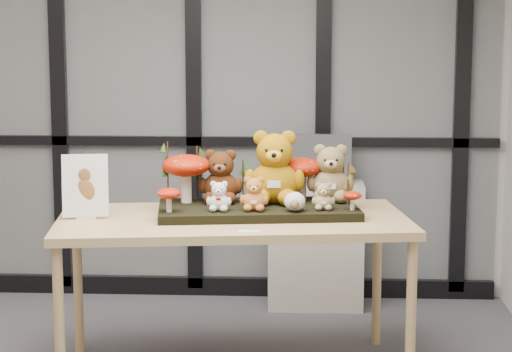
# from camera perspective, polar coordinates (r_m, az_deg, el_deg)

# --- Properties ---
(room_shell) EXTENTS (5.00, 5.00, 5.00)m
(room_shell) POSITION_cam_1_polar(r_m,az_deg,el_deg) (3.79, -15.22, 7.31)
(room_shell) COLOR #B9B7AF
(room_shell) RESTS_ON floor
(glass_partition) EXTENTS (4.90, 0.06, 2.78)m
(glass_partition) POSITION_cam_1_polar(r_m,az_deg,el_deg) (6.20, -8.01, 5.55)
(glass_partition) COLOR #2D383F
(glass_partition) RESTS_ON floor
(display_table) EXTENTS (1.87, 1.11, 0.83)m
(display_table) POSITION_cam_1_polar(r_m,az_deg,el_deg) (4.73, -1.43, -3.30)
(display_table) COLOR tan
(display_table) RESTS_ON floor
(diorama_tray) EXTENTS (1.08, 0.64, 0.04)m
(diorama_tray) POSITION_cam_1_polar(r_m,az_deg,el_deg) (4.79, 0.11, -2.10)
(diorama_tray) COLOR black
(diorama_tray) RESTS_ON display_table
(bear_pooh_yellow) EXTENTS (0.36, 0.33, 0.42)m
(bear_pooh_yellow) POSITION_cam_1_polar(r_m,az_deg,el_deg) (4.84, 1.15, 0.80)
(bear_pooh_yellow) COLOR #A16D08
(bear_pooh_yellow) RESTS_ON diorama_tray
(bear_brown_medium) EXTENTS (0.26, 0.24, 0.31)m
(bear_brown_medium) POSITION_cam_1_polar(r_m,az_deg,el_deg) (4.87, -2.19, 0.17)
(bear_brown_medium) COLOR #401E0B
(bear_brown_medium) RESTS_ON diorama_tray
(bear_tan_back) EXTENTS (0.28, 0.26, 0.33)m
(bear_tan_back) POSITION_cam_1_polar(r_m,az_deg,el_deg) (4.92, 4.61, 0.38)
(bear_tan_back) COLOR olive
(bear_tan_back) RESTS_ON diorama_tray
(bear_small_yellow) EXTENTS (0.16, 0.15, 0.19)m
(bear_small_yellow) POSITION_cam_1_polar(r_m,az_deg,el_deg) (4.64, -0.11, -0.98)
(bear_small_yellow) COLOR #C56F2B
(bear_small_yellow) RESTS_ON diorama_tray
(bear_white_bow) EXTENTS (0.14, 0.13, 0.17)m
(bear_white_bow) POSITION_cam_1_polar(r_m,az_deg,el_deg) (4.64, -2.29, -1.14)
(bear_white_bow) COLOR white
(bear_white_bow) RESTS_ON diorama_tray
(bear_beige_small) EXTENTS (0.13, 0.12, 0.15)m
(bear_beige_small) POSITION_cam_1_polar(r_m,az_deg,el_deg) (4.68, 4.18, -1.15)
(bear_beige_small) COLOR tan
(bear_beige_small) RESTS_ON diorama_tray
(plush_cream_hedgehog) EXTENTS (0.09, 0.08, 0.11)m
(plush_cream_hedgehog) POSITION_cam_1_polar(r_m,az_deg,el_deg) (4.63, 2.39, -1.52)
(plush_cream_hedgehog) COLOR beige
(plush_cream_hedgehog) RESTS_ON diorama_tray
(mushroom_back_left) EXTENTS (0.25, 0.25, 0.28)m
(mushroom_back_left) POSITION_cam_1_polar(r_m,az_deg,el_deg) (4.87, -4.32, -0.01)
(mushroom_back_left) COLOR #991804
(mushroom_back_left) RESTS_ON diorama_tray
(mushroom_back_right) EXTENTS (0.22, 0.22, 0.25)m
(mushroom_back_right) POSITION_cam_1_polar(r_m,az_deg,el_deg) (4.95, 2.83, -0.03)
(mushroom_back_right) COLOR #991804
(mushroom_back_right) RESTS_ON diorama_tray
(mushroom_front_left) EXTENTS (0.12, 0.12, 0.13)m
(mushroom_front_left) POSITION_cam_1_polar(r_m,az_deg,el_deg) (4.63, -5.38, -1.40)
(mushroom_front_left) COLOR #991804
(mushroom_front_left) RESTS_ON diorama_tray
(mushroom_front_right) EXTENTS (0.09, 0.09, 0.11)m
(mushroom_front_right) POSITION_cam_1_polar(r_m,az_deg,el_deg) (4.69, 5.95, -1.46)
(mushroom_front_right) COLOR #991804
(mushroom_front_right) RESTS_ON diorama_tray
(sprig_green_far_left) EXTENTS (0.05, 0.05, 0.32)m
(sprig_green_far_left) POSITION_cam_1_polar(r_m,az_deg,el_deg) (4.88, -5.45, 0.25)
(sprig_green_far_left) COLOR #16370C
(sprig_green_far_left) RESTS_ON diorama_tray
(sprig_green_mid_left) EXTENTS (0.05, 0.05, 0.29)m
(sprig_green_mid_left) POSITION_cam_1_polar(r_m,az_deg,el_deg) (4.93, -3.64, 0.17)
(sprig_green_mid_left) COLOR #16370C
(sprig_green_mid_left) RESTS_ON diorama_tray
(sprig_dry_far_right) EXTENTS (0.05, 0.05, 0.30)m
(sprig_dry_far_right) POSITION_cam_1_polar(r_m,az_deg,el_deg) (4.93, 5.40, 0.23)
(sprig_dry_far_right) COLOR brown
(sprig_dry_far_right) RESTS_ON diorama_tray
(sprig_dry_mid_right) EXTENTS (0.05, 0.05, 0.22)m
(sprig_dry_mid_right) POSITION_cam_1_polar(r_m,az_deg,el_deg) (4.80, 5.68, -0.48)
(sprig_dry_mid_right) COLOR brown
(sprig_dry_mid_right) RESTS_ON diorama_tray
(sprig_green_centre) EXTENTS (0.05, 0.05, 0.21)m
(sprig_green_centre) POSITION_cam_1_polar(r_m,az_deg,el_deg) (4.96, -0.81, -0.22)
(sprig_green_centre) COLOR #16370C
(sprig_green_centre) RESTS_ON diorama_tray
(sign_holder) EXTENTS (0.23, 0.09, 0.33)m
(sign_holder) POSITION_cam_1_polar(r_m,az_deg,el_deg) (4.73, -10.47, -0.76)
(sign_holder) COLOR silver
(sign_holder) RESTS_ON display_table
(label_card) EXTENTS (0.10, 0.03, 0.00)m
(label_card) POSITION_cam_1_polar(r_m,az_deg,el_deg) (4.38, -0.45, -3.42)
(label_card) COLOR white
(label_card) RESTS_ON display_table
(cabinet) EXTENTS (0.61, 0.35, 0.81)m
(cabinet) POSITION_cam_1_polar(r_m,az_deg,el_deg) (6.01, 3.70, -4.25)
(cabinet) COLOR #AFA79C
(cabinet) RESTS_ON floor
(monitor) EXTENTS (0.44, 0.05, 0.31)m
(monitor) POSITION_cam_1_polar(r_m,az_deg,el_deg) (5.93, 3.75, 1.07)
(monitor) COLOR #4A4D52
(monitor) RESTS_ON cabinet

